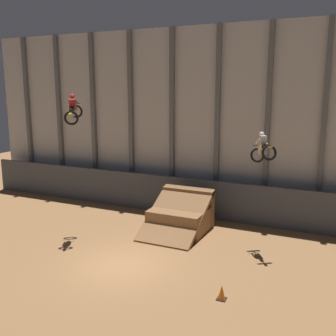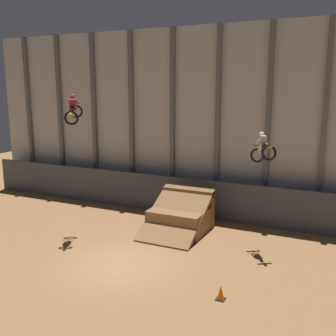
# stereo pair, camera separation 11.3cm
# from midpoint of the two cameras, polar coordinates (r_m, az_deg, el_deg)

# --- Properties ---
(ground_plane) EXTENTS (60.00, 60.00, 0.00)m
(ground_plane) POSITION_cam_midpoint_polar(r_m,az_deg,el_deg) (18.40, -7.16, -13.88)
(ground_plane) COLOR #996B42
(arena_back_wall) EXTENTS (32.00, 0.40, 11.60)m
(arena_back_wall) POSITION_cam_midpoint_polar(r_m,az_deg,el_deg) (25.00, 3.81, 6.75)
(arena_back_wall) COLOR silver
(arena_back_wall) RESTS_ON ground_plane
(lower_barrier) EXTENTS (31.36, 0.20, 2.39)m
(lower_barrier) POSITION_cam_midpoint_polar(r_m,az_deg,el_deg) (24.65, 2.61, -4.19)
(lower_barrier) COLOR #474C56
(lower_barrier) RESTS_ON ground_plane
(dirt_ramp) EXTENTS (3.09, 4.10, 2.30)m
(dirt_ramp) POSITION_cam_midpoint_polar(r_m,az_deg,el_deg) (22.37, 1.79, -6.93)
(dirt_ramp) COLOR olive
(dirt_ramp) RESTS_ON ground_plane
(rider_bike_left_air) EXTENTS (1.40, 1.82, 1.58)m
(rider_bike_left_air) POSITION_cam_midpoint_polar(r_m,az_deg,el_deg) (21.08, -13.74, 8.13)
(rider_bike_left_air) COLOR black
(rider_bike_right_air) EXTENTS (1.53, 1.77, 1.60)m
(rider_bike_right_air) POSITION_cam_midpoint_polar(r_m,az_deg,el_deg) (19.21, 13.44, 2.67)
(rider_bike_right_air) COLOR black
(traffic_cone_near_ramp) EXTENTS (0.36, 0.36, 0.58)m
(traffic_cone_near_ramp) POSITION_cam_midpoint_polar(r_m,az_deg,el_deg) (15.69, 7.59, -17.47)
(traffic_cone_near_ramp) COLOR black
(traffic_cone_near_ramp) RESTS_ON ground_plane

